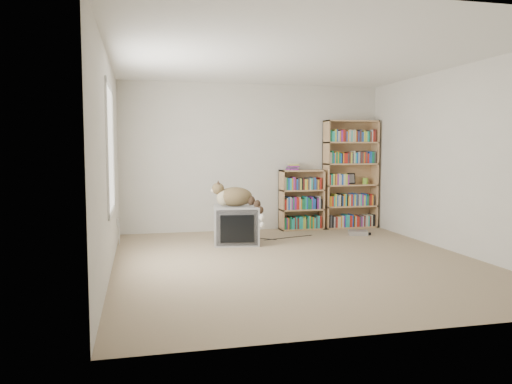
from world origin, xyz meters
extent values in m
cube|color=tan|center=(0.00, 0.00, 0.00)|extent=(4.50, 5.00, 0.01)
cube|color=beige|center=(0.00, 2.50, 1.25)|extent=(4.50, 0.02, 2.50)
cube|color=beige|center=(0.00, -2.50, 1.25)|extent=(4.50, 0.02, 2.50)
cube|color=beige|center=(-2.25, 0.00, 1.25)|extent=(0.02, 5.00, 2.50)
cube|color=beige|center=(2.25, 0.00, 1.25)|extent=(0.02, 5.00, 2.50)
cube|color=white|center=(0.00, 0.00, 2.50)|extent=(4.50, 5.00, 0.02)
cube|color=white|center=(-2.24, 0.20, 1.40)|extent=(0.02, 1.22, 1.52)
cube|color=#969698|center=(-0.54, 1.31, 0.28)|extent=(0.72, 0.66, 0.56)
cube|color=black|center=(-0.57, 1.03, 0.28)|extent=(0.59, 0.11, 0.52)
cube|color=black|center=(-0.58, 1.01, 0.27)|extent=(0.48, 0.07, 0.39)
cube|color=black|center=(-0.52, 1.44, 0.27)|extent=(0.43, 0.37, 0.34)
ellipsoid|color=#352615|center=(-0.55, 1.31, 0.70)|extent=(0.54, 0.39, 0.28)
ellipsoid|color=#352615|center=(-0.42, 1.29, 0.69)|extent=(0.26, 0.28, 0.21)
ellipsoid|color=tan|center=(-0.72, 1.30, 0.69)|extent=(0.22, 0.22, 0.23)
ellipsoid|color=#352615|center=(-0.80, 1.32, 0.82)|extent=(0.20, 0.19, 0.17)
sphere|color=beige|center=(-0.87, 1.33, 0.80)|extent=(0.08, 0.08, 0.07)
cone|color=black|center=(-0.80, 1.28, 0.90)|extent=(0.07, 0.09, 0.09)
cone|color=black|center=(-0.79, 1.38, 0.90)|extent=(0.07, 0.09, 0.09)
cube|color=#A67C53|center=(1.26, 2.34, 0.95)|extent=(0.02, 0.30, 1.90)
cube|color=#A67C53|center=(2.19, 2.34, 0.95)|extent=(0.03, 0.30, 1.90)
cube|color=#A67C53|center=(1.73, 2.48, 0.95)|extent=(0.95, 0.03, 1.90)
cube|color=#A67C53|center=(1.73, 2.34, 1.88)|extent=(0.95, 0.30, 0.02)
cube|color=#A67C53|center=(1.73, 2.34, 0.01)|extent=(0.95, 0.30, 0.03)
cube|color=#A67C53|center=(1.73, 2.34, 0.39)|extent=(0.95, 0.30, 0.03)
cube|color=#A67C53|center=(1.73, 2.34, 0.76)|extent=(0.95, 0.30, 0.02)
cube|color=#A67C53|center=(1.73, 2.34, 1.14)|extent=(0.95, 0.30, 0.02)
cube|color=#A67C53|center=(1.73, 2.34, 1.51)|extent=(0.95, 0.30, 0.02)
cube|color=red|center=(1.73, 2.34, 0.12)|extent=(0.87, 0.24, 0.19)
cube|color=#1B4EB5|center=(1.73, 2.34, 0.49)|extent=(0.87, 0.24, 0.19)
cube|color=#147046|center=(1.73, 2.34, 0.87)|extent=(0.87, 0.24, 0.19)
cube|color=beige|center=(1.73, 2.34, 1.24)|extent=(0.87, 0.24, 0.19)
cube|color=black|center=(1.73, 2.34, 1.62)|extent=(0.87, 0.24, 0.19)
cube|color=#A67C53|center=(0.46, 2.34, 0.52)|extent=(0.03, 0.30, 1.04)
cube|color=#A67C53|center=(1.19, 2.34, 0.52)|extent=(0.02, 0.30, 1.04)
cube|color=#A67C53|center=(0.82, 2.48, 0.52)|extent=(0.76, 0.03, 1.04)
cube|color=#A67C53|center=(0.82, 2.34, 1.03)|extent=(0.76, 0.30, 0.02)
cube|color=#A67C53|center=(0.82, 2.34, 0.01)|extent=(0.76, 0.30, 0.03)
cube|color=#A67C53|center=(0.82, 2.34, 0.35)|extent=(0.76, 0.30, 0.03)
cube|color=#A67C53|center=(0.82, 2.34, 0.69)|extent=(0.76, 0.30, 0.02)
cube|color=red|center=(0.82, 2.34, 0.12)|extent=(0.68, 0.24, 0.19)
cube|color=#1B4EB5|center=(0.82, 2.34, 0.46)|extent=(0.68, 0.24, 0.19)
cube|color=#147046|center=(0.82, 2.34, 0.80)|extent=(0.68, 0.24, 0.19)
cube|color=red|center=(0.67, 2.36, 1.10)|extent=(0.18, 0.23, 0.12)
cylinder|color=#7EB634|center=(2.01, 2.34, 0.83)|extent=(0.10, 0.10, 0.11)
cube|color=black|center=(1.78, 2.44, 0.87)|extent=(0.15, 0.05, 0.19)
cube|color=#AFAFB4|center=(1.54, 1.60, 0.04)|extent=(0.36, 0.31, 0.07)
cube|color=silver|center=(-2.24, 1.66, 0.32)|extent=(0.01, 0.08, 0.13)
camera|label=1|loc=(-1.91, -5.86, 1.40)|focal=35.00mm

